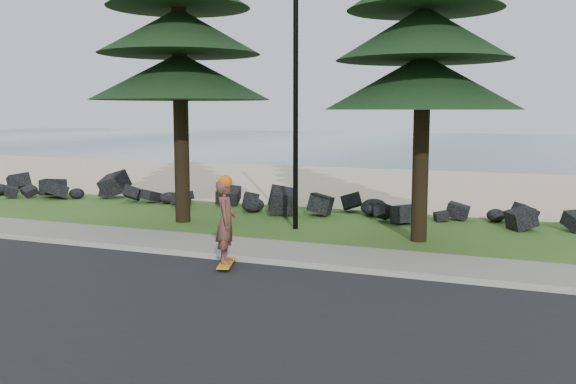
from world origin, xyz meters
The scene contains 9 objects.
ground centered at (0.00, 0.00, 0.00)m, with size 160.00×160.00×0.00m, color #3C5A1C.
road centered at (0.00, -4.50, 0.01)m, with size 160.00×7.00×0.02m, color black.
kerb centered at (0.00, -0.90, 0.05)m, with size 160.00×0.20×0.10m, color #ABA699.
sidewalk centered at (0.00, 0.20, 0.04)m, with size 160.00×2.00×0.08m, color gray.
beach_sand centered at (0.00, 14.50, 0.01)m, with size 160.00×15.00×0.01m, color beige.
ocean centered at (0.00, 51.00, 0.00)m, with size 160.00×58.00×0.01m, color #365C68.
seawall_boulders centered at (0.00, 5.60, 0.00)m, with size 60.00×2.40×1.10m, color black, non-canonical shape.
lamp_post centered at (0.00, 3.20, 4.13)m, with size 0.25×0.14×8.14m.
skateboarder centered at (0.28, -1.49, 0.98)m, with size 0.60×1.07×1.94m.
Camera 1 is at (6.42, -13.18, 3.29)m, focal length 40.00 mm.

